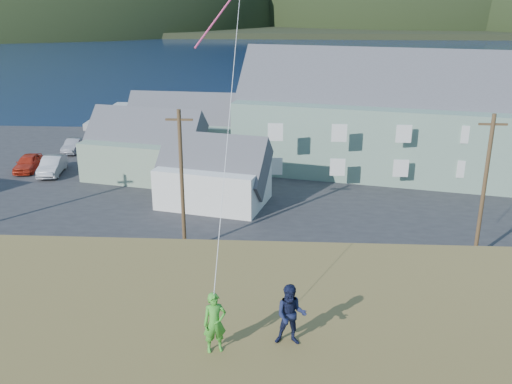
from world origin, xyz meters
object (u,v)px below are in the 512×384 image
wharf (203,117)px  shed_palegreen_far (185,127)px  lodge (451,119)px  kite_flyer_green (215,323)px  shed_palegreen_near (145,147)px  kite_flyer_navy (291,315)px  shed_white (213,173)px

wharf → shed_palegreen_far: bearing=-87.6°
wharf → lodge: size_ratio=0.68×
kite_flyer_green → shed_palegreen_near: bearing=88.2°
lodge → kite_flyer_navy: bearing=-98.1°
wharf → lodge: bearing=-40.8°
shed_palegreen_near → kite_flyer_green: kite_flyer_green is taller
shed_palegreen_far → kite_flyer_navy: 43.66m
shed_palegreen_far → kite_flyer_green: 43.66m
wharf → kite_flyer_navy: bearing=-79.5°
lodge → kite_flyer_navy: 39.80m
shed_palegreen_near → lodge: bearing=17.0°
lodge → shed_palegreen_near: lodge is taller
lodge → shed_palegreen_far: 24.69m
kite_flyer_navy → shed_palegreen_near: bearing=110.8°
kite_flyer_green → kite_flyer_navy: kite_flyer_navy is taller
wharf → kite_flyer_green: 60.11m
kite_flyer_navy → wharf: bearing=101.8°
wharf → kite_flyer_navy: (10.89, -58.54, 7.54)m
shed_palegreen_near → kite_flyer_green: bearing=-61.1°
shed_white → kite_flyer_navy: kite_flyer_navy is taller
shed_white → kite_flyer_navy: size_ratio=5.78×
shed_white → shed_palegreen_far: (-4.55, 13.63, 0.37)m
shed_white → shed_palegreen_near: bearing=149.8°
shed_white → kite_flyer_green: size_ratio=5.98×
shed_white → kite_flyer_green: bearing=-68.8°
kite_flyer_green → kite_flyer_navy: 1.84m
kite_flyer_navy → shed_white: bearing=102.5°
shed_palegreen_far → wharf: bearing=97.6°
lodge → shed_white: bearing=-143.7°
shed_palegreen_near → wharf: bearing=98.5°
shed_palegreen_near → shed_white: (6.75, -6.48, -0.23)m
shed_palegreen_near → kite_flyer_navy: kite_flyer_navy is taller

